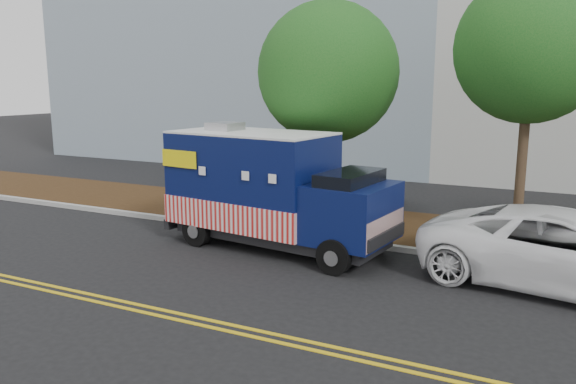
% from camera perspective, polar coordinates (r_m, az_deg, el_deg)
% --- Properties ---
extents(ground, '(120.00, 120.00, 0.00)m').
position_cam_1_polar(ground, '(15.13, -3.11, -5.75)').
color(ground, black).
rests_on(ground, ground).
extents(curb, '(120.00, 0.18, 0.15)m').
position_cam_1_polar(curb, '(16.30, -0.72, -4.23)').
color(curb, '#9E9E99').
rests_on(curb, ground).
extents(mulch_strip, '(120.00, 4.00, 0.15)m').
position_cam_1_polar(mulch_strip, '(18.14, 2.26, -2.65)').
color(mulch_strip, black).
rests_on(mulch_strip, ground).
extents(centerline_near, '(120.00, 0.10, 0.01)m').
position_cam_1_polar(centerline_near, '(11.66, -13.96, -11.27)').
color(centerline_near, gold).
rests_on(centerline_near, ground).
extents(centerline_far, '(120.00, 0.10, 0.01)m').
position_cam_1_polar(centerline_far, '(11.49, -14.77, -11.66)').
color(centerline_far, gold).
rests_on(centerline_far, ground).
extents(tree_b, '(4.27, 4.27, 6.81)m').
position_cam_1_polar(tree_b, '(17.40, 4.10, 12.00)').
color(tree_b, '#38281C').
rests_on(tree_b, ground).
extents(tree_c, '(3.83, 3.83, 7.14)m').
position_cam_1_polar(tree_c, '(15.90, 23.44, 13.21)').
color(tree_c, '#38281C').
rests_on(tree_c, ground).
extents(sign_post, '(0.06, 0.06, 2.40)m').
position_cam_1_polar(sign_post, '(17.67, -7.16, 0.64)').
color(sign_post, '#473828').
rests_on(sign_post, ground).
extents(food_truck, '(6.49, 3.11, 3.29)m').
position_cam_1_polar(food_truck, '(14.97, -1.98, -0.03)').
color(food_truck, black).
rests_on(food_truck, ground).
extents(white_car, '(6.45, 3.71, 1.69)m').
position_cam_1_polar(white_car, '(13.41, 26.55, -5.38)').
color(white_car, white).
rests_on(white_car, ground).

